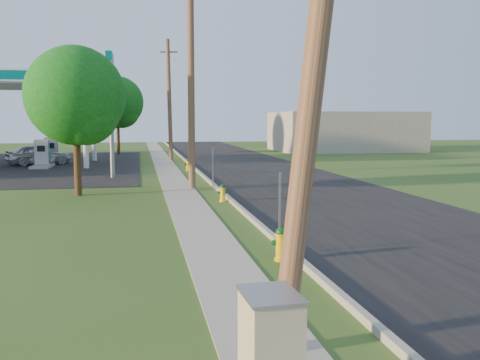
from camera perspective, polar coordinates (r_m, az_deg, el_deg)
name	(u,v)px	position (r m, az deg, el deg)	size (l,w,h in m)	color
ground_plane	(331,320)	(9.09, 9.69, -14.51)	(140.00, 140.00, 0.00)	#295119
road	(352,210)	(19.72, 11.88, -3.10)	(8.00, 120.00, 0.02)	black
curb	(243,211)	(18.55, 0.37, -3.35)	(0.15, 120.00, 0.15)	gray
sidewalk	(193,215)	(18.32, -5.02, -3.70)	(1.50, 120.00, 0.03)	#9A968C
utility_pole_near	(322,0)	(7.51, 8.69, 18.41)	(1.40, 0.32, 9.48)	brown
utility_pole_mid	(191,82)	(25.12, -5.24, 10.36)	(1.40, 0.32, 9.80)	brown
utility_pole_far	(169,100)	(43.04, -7.55, 8.50)	(1.40, 0.32, 9.50)	brown
sign_post_near	(280,214)	(12.77, 4.27, -3.65)	(0.05, 0.04, 2.00)	gray
sign_post_mid	(213,169)	(24.27, -2.92, 1.17)	(0.05, 0.04, 2.00)	gray
sign_post_far	(188,153)	(36.36, -5.52, 2.91)	(0.05, 0.04, 2.00)	gray
fuel_pump_ne	(42,157)	(38.58, -20.36, 2.32)	(1.20, 3.20, 1.90)	gray
fuel_pump_se	(52,153)	(42.52, -19.46, 2.71)	(1.20, 3.20, 1.90)	gray
price_pylon	(110,79)	(30.56, -13.68, 10.41)	(0.34, 2.04, 6.85)	gray
distant_building	(344,131)	(56.97, 11.01, 5.10)	(14.00, 10.00, 4.00)	gray
tree_verge	(78,100)	(23.66, -16.95, 8.21)	(4.18, 4.18, 6.33)	#312111
tree_lot	(118,104)	(50.73, -12.84, 7.89)	(4.75, 4.75, 7.20)	#312111
hydrant_near	(281,244)	(12.40, 4.39, -6.77)	(0.42, 0.38, 0.83)	#DFB306
hydrant_mid	(223,193)	(21.14, -1.87, -1.37)	(0.38, 0.34, 0.73)	yellow
hydrant_far	(188,165)	(33.93, -5.56, 1.64)	(0.43, 0.38, 0.82)	#FFCB00
utility_cabinet	(270,352)	(6.22, 3.25, -17.85)	(0.64, 0.82, 1.36)	tan
car_silver	(39,154)	(41.02, -20.69, 2.57)	(1.77, 4.40, 1.50)	silver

